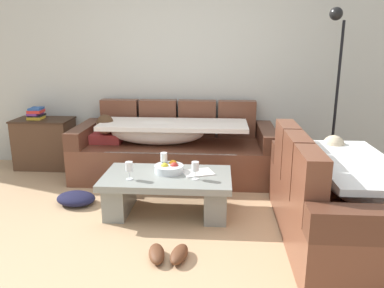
# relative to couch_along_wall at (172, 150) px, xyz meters

# --- Properties ---
(ground_plane) EXTENTS (14.00, 14.00, 0.00)m
(ground_plane) POSITION_rel_couch_along_wall_xyz_m (0.08, -1.62, -0.33)
(ground_plane) COLOR tan
(back_wall) EXTENTS (9.00, 0.10, 2.70)m
(back_wall) POSITION_rel_couch_along_wall_xyz_m (0.08, 0.53, 1.02)
(back_wall) COLOR beige
(back_wall) RESTS_ON ground_plane
(couch_along_wall) EXTENTS (2.35, 0.92, 0.88)m
(couch_along_wall) POSITION_rel_couch_along_wall_xyz_m (0.00, 0.00, 0.00)
(couch_along_wall) COLOR brown
(couch_along_wall) RESTS_ON ground_plane
(couch_near_window) EXTENTS (0.92, 1.74, 0.88)m
(couch_near_window) POSITION_rel_couch_along_wall_xyz_m (1.54, -1.45, 0.00)
(couch_near_window) COLOR brown
(couch_near_window) RESTS_ON ground_plane
(coffee_table) EXTENTS (1.20, 0.68, 0.38)m
(coffee_table) POSITION_rel_couch_along_wall_xyz_m (0.08, -1.04, -0.09)
(coffee_table) COLOR gray
(coffee_table) RESTS_ON ground_plane
(fruit_bowl) EXTENTS (0.28, 0.28, 0.10)m
(fruit_bowl) POSITION_rel_couch_along_wall_xyz_m (0.10, -0.96, 0.09)
(fruit_bowl) COLOR silver
(fruit_bowl) RESTS_ON coffee_table
(wine_glass_near_left) EXTENTS (0.07, 0.07, 0.17)m
(wine_glass_near_left) POSITION_rel_couch_along_wall_xyz_m (-0.24, -1.18, 0.17)
(wine_glass_near_left) COLOR silver
(wine_glass_near_left) RESTS_ON coffee_table
(wine_glass_near_right) EXTENTS (0.07, 0.07, 0.17)m
(wine_glass_near_right) POSITION_rel_couch_along_wall_xyz_m (0.36, -1.14, 0.17)
(wine_glass_near_right) COLOR silver
(wine_glass_near_right) RESTS_ON coffee_table
(wine_glass_far_back) EXTENTS (0.07, 0.07, 0.17)m
(wine_glass_far_back) POSITION_rel_couch_along_wall_xyz_m (0.03, -0.87, 0.17)
(wine_glass_far_back) COLOR silver
(wine_glass_far_back) RESTS_ON coffee_table
(open_magazine) EXTENTS (0.34, 0.30, 0.01)m
(open_magazine) POSITION_rel_couch_along_wall_xyz_m (0.37, -0.97, 0.05)
(open_magazine) COLOR white
(open_magazine) RESTS_ON coffee_table
(side_cabinet) EXTENTS (0.72, 0.44, 0.64)m
(side_cabinet) POSITION_rel_couch_along_wall_xyz_m (-1.68, 0.23, -0.01)
(side_cabinet) COLOR #503422
(side_cabinet) RESTS_ON ground_plane
(book_stack_on_cabinet) EXTENTS (0.18, 0.22, 0.15)m
(book_stack_on_cabinet) POSITION_rel_couch_along_wall_xyz_m (-1.76, 0.22, 0.38)
(book_stack_on_cabinet) COLOR gold
(book_stack_on_cabinet) RESTS_ON side_cabinet
(floor_lamp) EXTENTS (0.33, 0.31, 1.95)m
(floor_lamp) POSITION_rel_couch_along_wall_xyz_m (1.85, 0.04, 0.79)
(floor_lamp) COLOR black
(floor_lamp) RESTS_ON ground_plane
(pair_of_shoes) EXTENTS (0.34, 0.29, 0.09)m
(pair_of_shoes) POSITION_rel_couch_along_wall_xyz_m (0.20, -1.86, -0.29)
(pair_of_shoes) COLOR #59331E
(pair_of_shoes) RESTS_ON ground_plane
(crumpled_garment) EXTENTS (0.47, 0.41, 0.12)m
(crumpled_garment) POSITION_rel_couch_along_wall_xyz_m (-0.87, -0.92, -0.27)
(crumpled_garment) COLOR #191933
(crumpled_garment) RESTS_ON ground_plane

